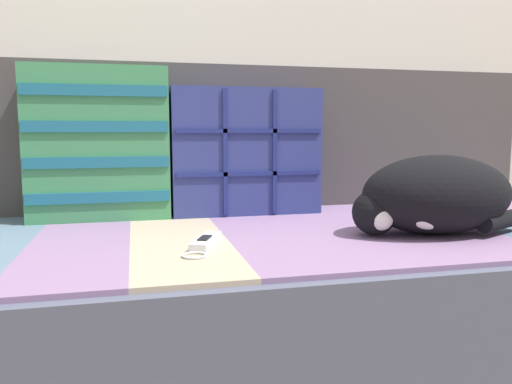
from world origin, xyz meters
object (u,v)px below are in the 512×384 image
Objects in this scene: couch at (261,313)px; throw_pillow_quilted at (245,151)px; game_remote_far at (205,243)px; throw_pillow_striped at (99,144)px; sleeping_cat at (433,197)px.

throw_pillow_quilted is (0.01, 0.24, 0.40)m from couch.
game_remote_far is (-0.18, -0.40, -0.17)m from throw_pillow_quilted.
throw_pillow_striped is at bearing -179.93° from throw_pillow_quilted.
sleeping_cat is at bearing -27.71° from throw_pillow_striped.
throw_pillow_quilted is 1.05× the size of throw_pillow_striped.
sleeping_cat is at bearing 0.43° from game_remote_far.
throw_pillow_striped is (-0.39, 0.24, 0.42)m from couch.
throw_pillow_striped reaches higher than sleeping_cat.
throw_pillow_striped is 0.95× the size of sleeping_cat.
throw_pillow_quilted is 0.47m from game_remote_far.
couch is 4.72× the size of throw_pillow_quilted.
throw_pillow_striped reaches higher than couch.
throw_pillow_striped reaches higher than throw_pillow_quilted.
couch is 0.46m from throw_pillow_quilted.
couch is at bearing -30.97° from throw_pillow_striped.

